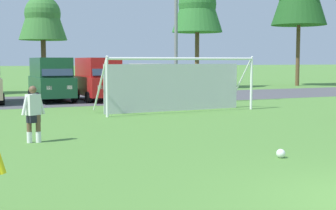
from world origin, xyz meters
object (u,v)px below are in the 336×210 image
soccer_ball (281,153)px  soccer_goal (177,84)px  parked_car_slot_center_left (51,78)px  parked_car_slot_center (98,78)px  parked_car_slot_center_right (151,80)px  street_lamp (179,31)px  player_defender_far (33,114)px

soccer_ball → soccer_goal: (2.25, 10.78, 1.18)m
soccer_ball → parked_car_slot_center_left: bearing=96.2°
soccer_ball → parked_car_slot_center: (0.62, 18.26, 1.23)m
parked_car_slot_center_left → parked_car_slot_center_right: size_ratio=1.03×
parked_car_slot_center_left → street_lamp: 8.11m
soccer_goal → parked_car_slot_center_left: bearing=118.1°
soccer_ball → parked_car_slot_center_right: bearing=77.0°
soccer_goal → street_lamp: 4.27m
soccer_ball → parked_car_slot_center_left: 18.97m
player_defender_far → soccer_goal: bearing=39.5°
soccer_ball → parked_car_slot_center_left: (-2.04, 18.82, 1.23)m
soccer_goal → player_defender_far: bearing=-140.5°
parked_car_slot_center_left → street_lamp: (5.82, -5.03, 2.56)m
parked_car_slot_center → street_lamp: (3.17, -4.48, 2.56)m
soccer_goal → parked_car_slot_center: bearing=102.3°
soccer_goal → parked_car_slot_center: size_ratio=1.55×
soccer_ball → street_lamp: bearing=74.6°
soccer_goal → player_defender_far: 9.58m
soccer_goal → parked_car_slot_center: soccer_goal is taller
soccer_ball → player_defender_far: player_defender_far is taller
parked_car_slot_center_right → parked_car_slot_center: bearing=-161.8°
soccer_ball → parked_car_slot_center: parked_car_slot_center is taller
player_defender_far → parked_car_slot_center: 14.75m
parked_car_slot_center_left → parked_car_slot_center_right: bearing=6.3°
soccer_goal → player_defender_far: soccer_goal is taller
parked_car_slot_center → parked_car_slot_center_right: 4.09m
player_defender_far → street_lamp: street_lamp is taller
player_defender_far → parked_car_slot_center_right: bearing=57.0°
player_defender_far → street_lamp: (8.93, 9.09, 3.08)m
soccer_goal → parked_car_slot_center_left: soccer_goal is taller
soccer_ball → parked_car_slot_center_right: (4.50, 19.54, 1.00)m
soccer_ball → parked_car_slot_center: size_ratio=0.05×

